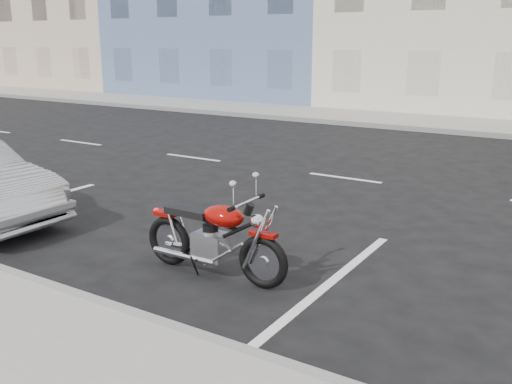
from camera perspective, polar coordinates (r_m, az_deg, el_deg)
ground at (r=11.38m, az=18.13°, el=0.08°), size 120.00×120.00×0.00m
sidewalk_far at (r=21.03m, az=10.89°, el=7.30°), size 80.00×3.40×0.15m
curb_far at (r=19.47m, az=9.03°, el=6.81°), size 80.00×0.12×0.16m
motorcycle at (r=6.49m, az=0.93°, el=-5.88°), size 2.03×0.67×1.02m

